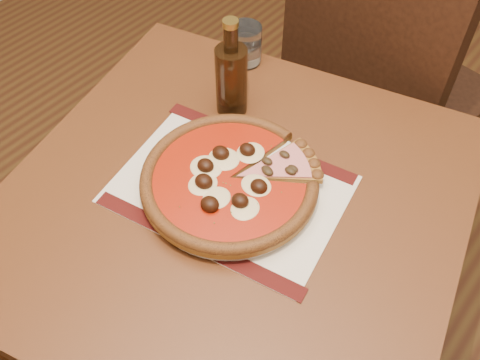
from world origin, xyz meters
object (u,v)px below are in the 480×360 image
(plate, at_px, (230,186))
(pizza, at_px, (229,179))
(chair_far, at_px, (377,84))
(bottle, at_px, (231,77))
(water_glass, at_px, (245,44))
(table, at_px, (233,229))

(plate, distance_m, pizza, 0.02)
(plate, bearing_deg, chair_far, 92.08)
(plate, bearing_deg, pizza, -122.82)
(chair_far, bearing_deg, bottle, 85.13)
(pizza, distance_m, bottle, 0.22)
(water_glass, bearing_deg, plate, -55.38)
(chair_far, bearing_deg, plate, 100.17)
(plate, relative_size, bottle, 1.43)
(plate, relative_size, water_glass, 3.45)
(table, xyz_separation_m, pizza, (-0.02, 0.01, 0.13))
(plate, bearing_deg, water_glass, 124.62)
(chair_far, relative_size, water_glass, 11.11)
(chair_far, relative_size, bottle, 4.62)
(table, distance_m, bottle, 0.30)
(table, xyz_separation_m, water_glass, (-0.23, 0.32, 0.15))
(pizza, bearing_deg, plate, 57.18)
(bottle, bearing_deg, chair_far, 77.04)
(plate, xyz_separation_m, pizza, (-0.00, -0.00, 0.02))
(bottle, bearing_deg, pizza, -51.42)
(chair_far, bearing_deg, table, 101.54)
(pizza, xyz_separation_m, bottle, (-0.13, 0.17, 0.05))
(pizza, relative_size, bottle, 1.51)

